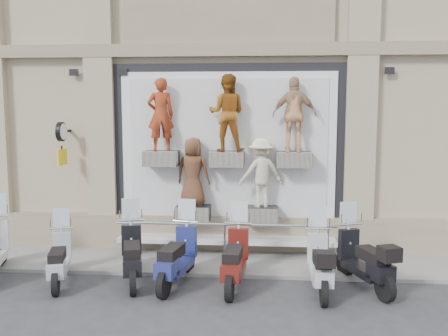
{
  "coord_description": "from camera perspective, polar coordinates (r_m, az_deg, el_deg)",
  "views": [
    {
      "loc": [
        0.85,
        -8.94,
        3.54
      ],
      "look_at": [
        -0.01,
        1.9,
        2.19
      ],
      "focal_mm": 40.0,
      "sensor_mm": 36.0,
      "label": 1
    }
  ],
  "objects": [
    {
      "name": "shop_vitrine",
      "position": [
        11.76,
        0.77,
        1.64
      ],
      "size": [
        5.6,
        0.9,
        4.3
      ],
      "color": "black",
      "rests_on": "ground"
    },
    {
      "name": "clock_sign_bracket",
      "position": [
        12.38,
        -18.06,
        3.29
      ],
      "size": [
        0.1,
        0.8,
        1.02
      ],
      "color": "black",
      "rests_on": "ground"
    },
    {
      "name": "sidewalk",
      "position": [
        11.61,
        0.14,
        -10.49
      ],
      "size": [
        16.0,
        2.2,
        0.08
      ],
      "primitive_type": "cube",
      "color": "gray",
      "rests_on": "ground"
    },
    {
      "name": "scooter_f",
      "position": [
        9.84,
        1.23,
        -9.09
      ],
      "size": [
        0.71,
        2.02,
        1.61
      ],
      "primitive_type": null,
      "rotation": [
        0.0,
        0.0,
        -0.07
      ],
      "color": "#51120E",
      "rests_on": "ground"
    },
    {
      "name": "scooter_e",
      "position": [
        10.01,
        -5.43,
        -8.79
      ],
      "size": [
        0.91,
        2.07,
        1.63
      ],
      "primitive_type": null,
      "rotation": [
        0.0,
        0.0,
        -0.17
      ],
      "color": "navy",
      "rests_on": "ground"
    },
    {
      "name": "scooter_g",
      "position": [
        9.79,
        10.97,
        -9.5
      ],
      "size": [
        0.57,
        1.91,
        1.55
      ],
      "primitive_type": null,
      "rotation": [
        0.0,
        0.0,
        -0.01
      ],
      "color": "#A9ABB0",
      "rests_on": "ground"
    },
    {
      "name": "scooter_c",
      "position": [
        10.57,
        -18.37,
        -8.81
      ],
      "size": [
        0.98,
        1.83,
        1.43
      ],
      "primitive_type": null,
      "rotation": [
        0.0,
        0.0,
        0.28
      ],
      "color": "#979EA3",
      "rests_on": "ground"
    },
    {
      "name": "scooter_d",
      "position": [
        10.29,
        -10.51,
        -8.48
      ],
      "size": [
        1.09,
        2.06,
        1.61
      ],
      "primitive_type": null,
      "rotation": [
        0.0,
        0.0,
        0.27
      ],
      "color": "black",
      "rests_on": "ground"
    },
    {
      "name": "guard_rail",
      "position": [
        11.4,
        0.1,
        -8.6
      ],
      "size": [
        5.06,
        0.1,
        0.93
      ],
      "primitive_type": null,
      "color": "#9EA0A5",
      "rests_on": "ground"
    },
    {
      "name": "scooter_h",
      "position": [
        10.18,
        15.76,
        -8.82
      ],
      "size": [
        1.24,
        2.05,
        1.61
      ],
      "primitive_type": null,
      "rotation": [
        0.0,
        0.0,
        0.36
      ],
      "color": "black",
      "rests_on": "ground"
    },
    {
      "name": "ground",
      "position": [
        9.65,
        -0.85,
        -14.46
      ],
      "size": [
        90.0,
        90.0,
        0.0
      ],
      "primitive_type": "plane",
      "color": "#303033",
      "rests_on": "ground"
    },
    {
      "name": "building",
      "position": [
        16.15,
        1.53,
        15.8
      ],
      "size": [
        14.0,
        8.6,
        12.0
      ],
      "primitive_type": null,
      "color": "tan",
      "rests_on": "ground"
    }
  ]
}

